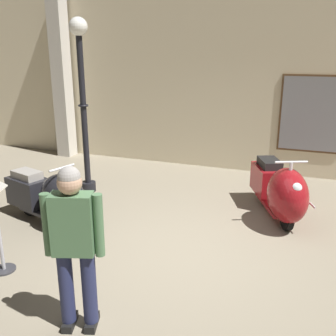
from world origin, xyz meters
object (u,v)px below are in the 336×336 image
scooter_0 (52,197)px  visitor_0 (74,239)px  lamppost (82,93)px  scooter_1 (281,191)px

scooter_0 → visitor_0: size_ratio=1.03×
scooter_0 → lamppost: bearing=117.6°
scooter_1 → visitor_0: bearing=-49.5°
scooter_0 → scooter_1: (3.26, 1.42, 0.04)m
scooter_0 → scooter_1: scooter_1 is taller
scooter_0 → scooter_1: bearing=39.3°
lamppost → visitor_0: size_ratio=1.91×
scooter_1 → visitor_0: 3.66m
scooter_0 → visitor_0: 2.54m
scooter_1 → lamppost: 3.83m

